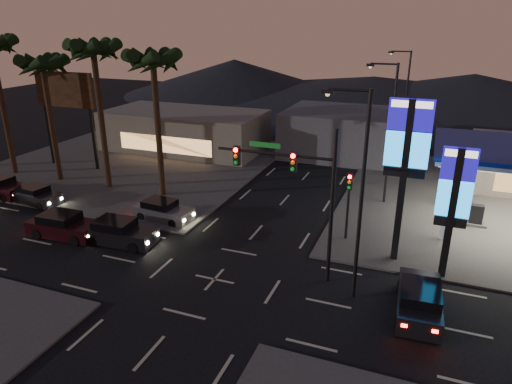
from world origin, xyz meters
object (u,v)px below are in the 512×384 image
at_px(car_lane_b_mid, 36,195).
at_px(traffic_signal_mast, 298,181).
at_px(car_lane_a_mid, 64,226).
at_px(car_lane_b_rear, 0,187).
at_px(car_lane_b_front, 163,211).
at_px(pylon_sign_short, 454,194).
at_px(car_lane_a_front, 119,232).
at_px(pylon_sign_tall, 407,150).
at_px(suv_station, 419,300).

bearing_deg(car_lane_b_mid, traffic_signal_mast, -7.88).
xyz_separation_m(car_lane_a_mid, car_lane_b_rear, (-9.65, 3.81, -0.01)).
bearing_deg(car_lane_b_front, pylon_sign_short, -3.68).
height_order(pylon_sign_short, car_lane_a_mid, pylon_sign_short).
bearing_deg(car_lane_b_front, car_lane_b_mid, -175.58).
bearing_deg(traffic_signal_mast, car_lane_b_rear, 172.83).
bearing_deg(car_lane_b_rear, car_lane_b_front, 2.35).
bearing_deg(car_lane_a_front, pylon_sign_tall, 13.57).
relative_size(pylon_sign_short, car_lane_b_front, 1.63).
relative_size(car_lane_a_front, car_lane_b_rear, 1.01).
height_order(car_lane_a_front, car_lane_b_front, car_lane_a_front).
bearing_deg(car_lane_a_front, pylon_sign_short, 8.72).
distance_m(pylon_sign_short, car_lane_a_mid, 22.54).
bearing_deg(car_lane_a_mid, pylon_sign_short, 8.44).
bearing_deg(pylon_sign_tall, pylon_sign_short, -21.80).
relative_size(car_lane_b_rear, suv_station, 1.01).
bearing_deg(suv_station, traffic_signal_mast, 168.57).
distance_m(traffic_signal_mast, car_lane_b_front, 11.88).
height_order(pylon_sign_tall, traffic_signal_mast, pylon_sign_tall).
height_order(traffic_signal_mast, car_lane_b_rear, traffic_signal_mast).
height_order(pylon_sign_tall, car_lane_a_front, pylon_sign_tall).
bearing_deg(pylon_sign_tall, car_lane_b_front, 179.51).
bearing_deg(suv_station, car_lane_b_rear, 171.95).
relative_size(traffic_signal_mast, car_lane_a_mid, 1.72).
distance_m(pylon_sign_short, suv_station, 5.56).
height_order(traffic_signal_mast, car_lane_a_front, traffic_signal_mast).
distance_m(pylon_sign_short, car_lane_b_rear, 31.85).
bearing_deg(car_lane_b_rear, pylon_sign_short, -1.00).
relative_size(car_lane_b_front, suv_station, 0.94).
bearing_deg(pylon_sign_short, car_lane_b_mid, 179.31).
distance_m(car_lane_a_front, car_lane_a_mid, 3.79).
bearing_deg(car_lane_b_front, car_lane_a_mid, -134.97).
height_order(car_lane_a_front, car_lane_b_mid, car_lane_a_front).
bearing_deg(car_lane_b_rear, pylon_sign_tall, 0.88).
height_order(car_lane_b_front, car_lane_b_rear, car_lane_b_rear).
bearing_deg(pylon_sign_tall, traffic_signal_mast, -143.48).
xyz_separation_m(car_lane_b_rear, suv_station, (30.60, -4.33, 0.01)).
distance_m(pylon_sign_tall, pylon_sign_short, 3.20).
relative_size(car_lane_a_front, suv_station, 1.02).
relative_size(pylon_sign_short, suv_station, 1.54).
relative_size(pylon_sign_tall, car_lane_b_mid, 2.18).
xyz_separation_m(pylon_sign_tall, car_lane_a_front, (-15.69, -3.79, -5.71)).
xyz_separation_m(pylon_sign_tall, car_lane_b_mid, (-25.32, -0.66, -5.79)).
distance_m(traffic_signal_mast, car_lane_a_front, 11.85).
distance_m(car_lane_a_front, suv_station, 17.22).
xyz_separation_m(pylon_sign_short, car_lane_a_mid, (-21.95, -3.26, -3.97)).
distance_m(pylon_sign_tall, car_lane_a_front, 17.12).
distance_m(car_lane_a_mid, suv_station, 20.96).
bearing_deg(traffic_signal_mast, car_lane_a_front, -178.55).
relative_size(pylon_sign_short, car_lane_b_rear, 1.52).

